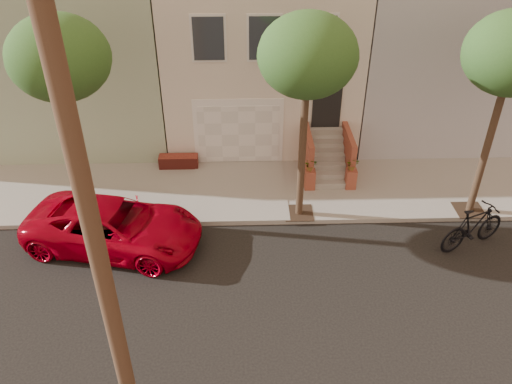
{
  "coord_description": "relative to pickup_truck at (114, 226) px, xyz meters",
  "views": [
    {
      "loc": [
        -0.74,
        -9.25,
        9.83
      ],
      "look_at": [
        -0.39,
        3.0,
        1.59
      ],
      "focal_mm": 35.94,
      "sensor_mm": 36.0,
      "label": 1
    }
  ],
  "objects": [
    {
      "name": "ground",
      "position": [
        4.53,
        -2.64,
        -0.71
      ],
      "size": [
        90.0,
        90.0,
        0.0
      ],
      "primitive_type": "plane",
      "color": "black",
      "rests_on": "ground"
    },
    {
      "name": "sidewalk",
      "position": [
        4.53,
        2.71,
        -0.63
      ],
      "size": [
        40.0,
        3.7,
        0.15
      ],
      "primitive_type": "cube",
      "color": "gray",
      "rests_on": "ground"
    },
    {
      "name": "house_row",
      "position": [
        4.54,
        8.55,
        2.94
      ],
      "size": [
        33.1,
        11.7,
        7.0
      ],
      "color": "#B8AC9D",
      "rests_on": "sidewalk"
    },
    {
      "name": "tree_left",
      "position": [
        -0.97,
        1.26,
        4.55
      ],
      "size": [
        2.7,
        2.57,
        6.3
      ],
      "color": "#2D2116",
      "rests_on": "sidewalk"
    },
    {
      "name": "tree_mid",
      "position": [
        5.53,
        1.26,
        4.55
      ],
      "size": [
        2.7,
        2.57,
        6.3
      ],
      "color": "#2D2116",
      "rests_on": "sidewalk"
    },
    {
      "name": "pickup_truck",
      "position": [
        0.0,
        0.0,
        0.0
      ],
      "size": [
        5.5,
        3.4,
        1.42
      ],
      "primitive_type": "imported",
      "rotation": [
        0.0,
        0.0,
        1.35
      ],
      "color": "#A00013",
      "rests_on": "ground"
    },
    {
      "name": "motorcycle",
      "position": [
        10.44,
        -0.32,
        -0.02
      ],
      "size": [
        2.37,
        1.51,
        1.38
      ],
      "primitive_type": "imported",
      "rotation": [
        0.0,
        0.0,
        1.98
      ],
      "color": "black",
      "rests_on": "ground"
    }
  ]
}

